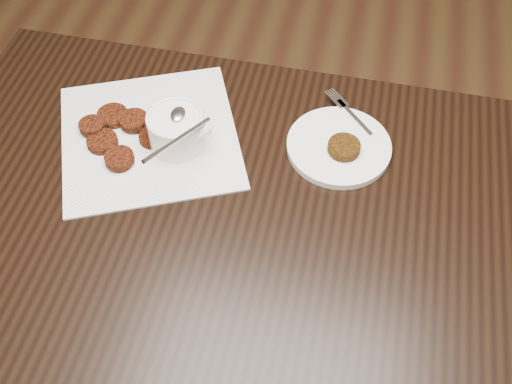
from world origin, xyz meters
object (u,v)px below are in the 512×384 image
(table, at_px, (285,347))
(napkin, at_px, (150,136))
(plate_with_patty, at_px, (339,144))
(sauce_ramekin, at_px, (174,117))

(table, xyz_separation_m, napkin, (-0.31, 0.20, 0.38))
(table, height_order, plate_with_patty, plate_with_patty)
(plate_with_patty, bearing_deg, napkin, -172.46)
(napkin, bearing_deg, plate_with_patty, 7.54)
(table, xyz_separation_m, sauce_ramekin, (-0.25, 0.20, 0.45))
(napkin, xyz_separation_m, plate_with_patty, (0.35, 0.05, 0.01))
(table, distance_m, plate_with_patty, 0.46)
(table, height_order, sauce_ramekin, sauce_ramekin)
(table, distance_m, napkin, 0.53)
(napkin, height_order, sauce_ramekin, sauce_ramekin)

